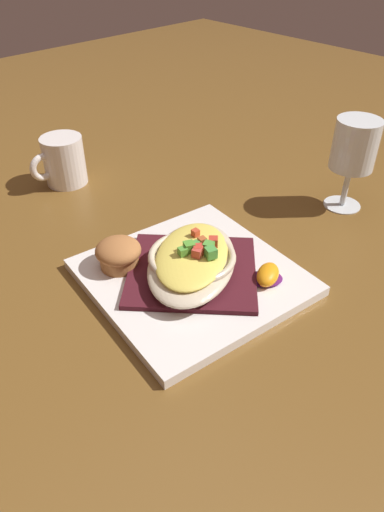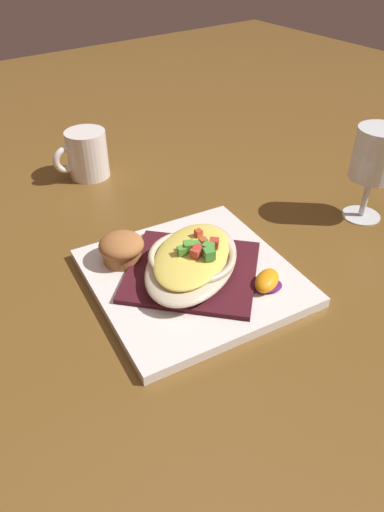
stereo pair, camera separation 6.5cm
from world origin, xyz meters
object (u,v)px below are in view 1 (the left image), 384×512
muffin (119,253)px  stemmed_glass (354,150)px  orange_garnish (267,276)px  gratin_dish (192,259)px  square_plate (192,277)px  coffee_mug (64,163)px

muffin → stemmed_glass: 0.42m
orange_garnish → gratin_dish: bearing=127.5°
square_plate → stemmed_glass: 0.35m
gratin_dish → muffin: size_ratio=3.45×
gratin_dish → coffee_mug: size_ratio=2.07×
square_plate → orange_garnish: orange_garnish is taller
muffin → coffee_mug: (0.09, 0.29, 0.00)m
stemmed_glass → coffee_mug: bearing=127.1°
gratin_dish → orange_garnish: gratin_dish is taller
orange_garnish → stemmed_glass: 0.29m
muffin → coffee_mug: bearing=72.9°
square_plate → coffee_mug: size_ratio=2.48×
coffee_mug → muffin: bearing=-107.1°
muffin → orange_garnish: size_ratio=1.08×
muffin → orange_garnish: (0.13, -0.17, -0.01)m
coffee_mug → square_plate: bearing=-94.1°
muffin → stemmed_glass: bearing=-16.0°
stemmed_glass → gratin_dish: bearing=174.7°
muffin → stemmed_glass: size_ratio=0.41×
square_plate → gratin_dish: bearing=-59.1°
gratin_dish → orange_garnish: bearing=-52.5°
muffin → orange_garnish: bearing=-52.5°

